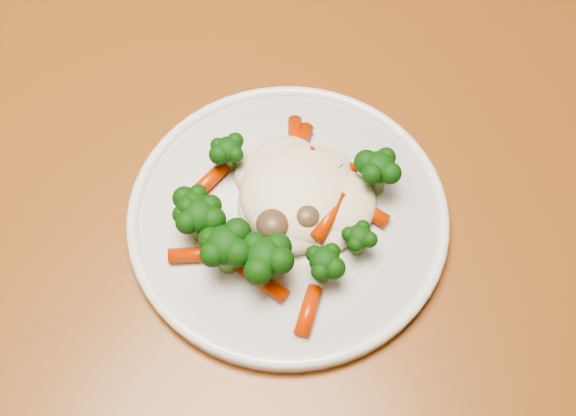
# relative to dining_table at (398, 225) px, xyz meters

# --- Properties ---
(dining_table) EXTENTS (1.45, 1.14, 0.75)m
(dining_table) POSITION_rel_dining_table_xyz_m (0.00, 0.00, 0.00)
(dining_table) COLOR brown
(dining_table) RESTS_ON ground
(plate) EXTENTS (0.26, 0.26, 0.01)m
(plate) POSITION_rel_dining_table_xyz_m (-0.06, -0.10, 0.10)
(plate) COLOR white
(plate) RESTS_ON dining_table
(meal) EXTENTS (0.16, 0.17, 0.04)m
(meal) POSITION_rel_dining_table_xyz_m (-0.07, -0.11, 0.12)
(meal) COLOR beige
(meal) RESTS_ON plate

